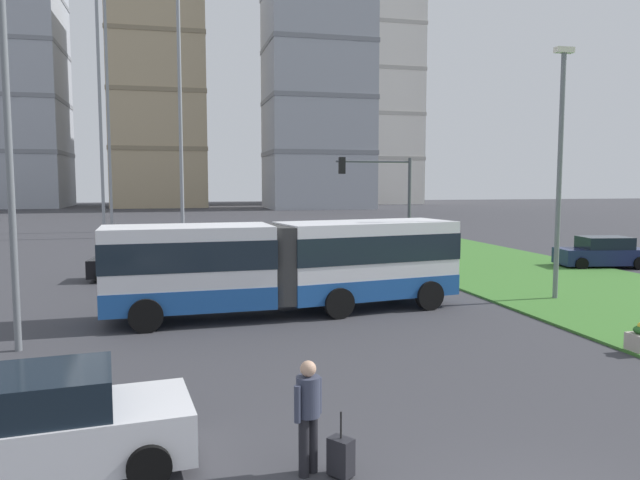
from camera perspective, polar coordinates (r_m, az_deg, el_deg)
name	(u,v)px	position (r m, az deg, el deg)	size (l,w,h in m)	color
articulated_bus	(288,264)	(20.06, -3.07, -2.27)	(11.97, 3.82, 3.00)	white
car_navy_sedan	(602,253)	(34.06, 25.05, -1.10)	(4.63, 2.58, 1.58)	#19234C
car_white_van	(36,427)	(10.24, -25.19, -15.69)	(4.56, 2.39, 1.58)	silver
car_black_sedan	(140,263)	(28.24, -16.58, -2.07)	(4.53, 2.30, 1.58)	black
pedestrian_crossing	(308,409)	(9.31, -1.12, -15.66)	(0.48, 0.39, 1.74)	black
rolling_suitcase	(341,456)	(9.51, 1.98, -19.72)	(0.41, 0.43, 0.97)	#232328
traffic_light_far_right	(385,192)	(29.92, 6.11, 4.49)	(3.86, 0.28, 5.55)	#474C51
streetlight_left	(9,147)	(17.22, -27.29, 7.83)	(0.70, 0.28, 9.60)	slate
streetlight_median	(560,164)	(23.76, 21.68, 6.70)	(0.70, 0.28, 9.15)	slate
apartment_tower_west	(17,50)	(119.39, -26.64, 15.71)	(14.56, 18.14, 53.34)	#9EA3AD
apartment_tower_westcentre	(158,98)	(112.33, -15.01, 12.83)	(16.05, 16.63, 38.08)	tan
apartment_tower_centre	(317,76)	(102.49, -0.28, 15.21)	(16.71, 14.51, 43.25)	#9EA3AD
apartment_tower_eastcentre	(364,77)	(128.74, 4.13, 15.09)	(19.49, 19.92, 51.63)	silver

